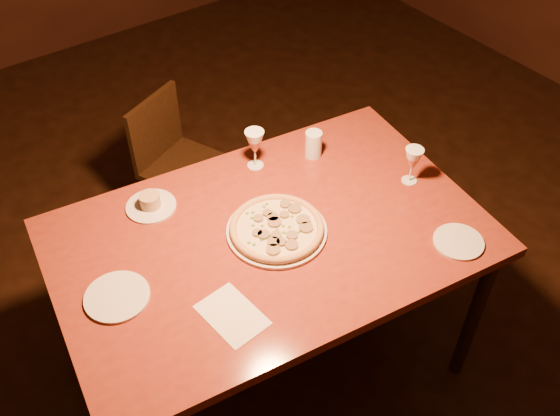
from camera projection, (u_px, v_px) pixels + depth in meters
floor at (312, 397)px, 2.74m from camera, size 7.00×7.00×0.00m
dining_table at (270, 247)px, 2.34m from camera, size 1.69×1.21×0.84m
chair_far at (176, 159)px, 3.24m from camera, size 0.49×0.49×0.77m
pizza_plate at (277, 228)px, 2.28m from camera, size 0.37×0.37×0.04m
ramekin_saucer at (151, 203)px, 2.38m from camera, size 0.19×0.19×0.06m
wine_glass_far at (255, 149)px, 2.51m from camera, size 0.08×0.08×0.17m
wine_glass_right at (412, 165)px, 2.45m from camera, size 0.07×0.07×0.16m
water_tumbler at (313, 144)px, 2.58m from camera, size 0.07×0.07×0.12m
side_plate_left at (117, 297)px, 2.07m from camera, size 0.22×0.22×0.01m
side_plate_near at (459, 242)px, 2.26m from camera, size 0.18×0.18×0.01m
menu_card at (232, 315)px, 2.03m from camera, size 0.18×0.24×0.00m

